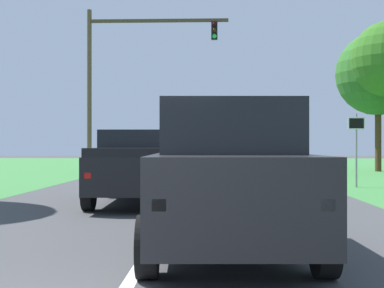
% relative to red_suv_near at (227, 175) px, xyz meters
% --- Properties ---
extents(ground_plane, '(120.00, 120.00, 0.00)m').
position_rel_red_suv_near_xyz_m(ground_plane, '(-1.12, 8.85, -1.08)').
color(ground_plane, '#424244').
extents(red_suv_near, '(2.38, 4.71, 2.10)m').
position_rel_red_suv_near_xyz_m(red_suv_near, '(0.00, 0.00, 0.00)').
color(red_suv_near, black).
rests_on(red_suv_near, ground_plane).
extents(pickup_truck_lead, '(2.36, 5.33, 1.88)m').
position_rel_red_suv_near_xyz_m(pickup_truck_lead, '(-2.07, 6.13, -0.12)').
color(pickup_truck_lead, black).
rests_on(pickup_truck_lead, ground_plane).
extents(traffic_light, '(7.36, 0.40, 8.58)m').
position_rel_red_suv_near_xyz_m(traffic_light, '(-4.80, 20.01, 4.51)').
color(traffic_light, brown).
rests_on(traffic_light, ground_plane).
extents(keep_moving_sign, '(0.60, 0.09, 2.65)m').
position_rel_red_suv_near_xyz_m(keep_moving_sign, '(4.98, 11.75, 0.60)').
color(keep_moving_sign, gray).
rests_on(keep_moving_sign, ground_plane).
extents(oak_tree_right, '(4.80, 4.80, 8.04)m').
position_rel_red_suv_near_xyz_m(oak_tree_right, '(9.37, 23.45, 4.53)').
color(oak_tree_right, '#4C351E').
rests_on(oak_tree_right, ground_plane).
extents(crossing_suv_far, '(4.59, 2.29, 1.81)m').
position_rel_red_suv_near_xyz_m(crossing_suv_far, '(-4.62, 22.64, -0.14)').
color(crossing_suv_far, black).
rests_on(crossing_suv_far, ground_plane).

